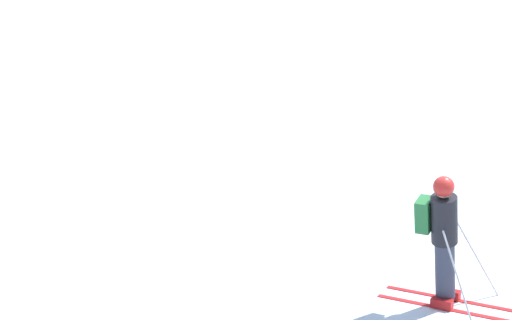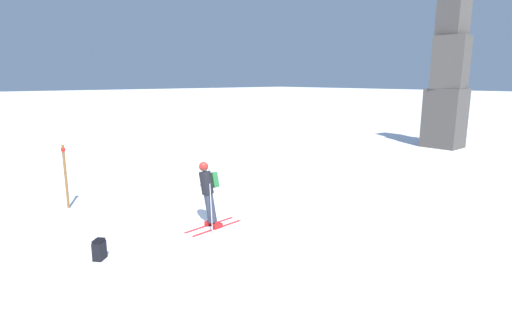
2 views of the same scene
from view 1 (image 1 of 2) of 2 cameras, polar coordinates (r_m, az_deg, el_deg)
The scene contains 2 objects.
ground_plane at distance 11.90m, azimuth 12.46°, elevation -9.39°, with size 300.00×300.00×0.00m, color white.
skier at distance 11.36m, azimuth 12.33°, elevation -4.83°, with size 1.28×1.81×1.89m.
Camera 1 is at (-10.33, -3.76, 4.57)m, focal length 60.00 mm.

